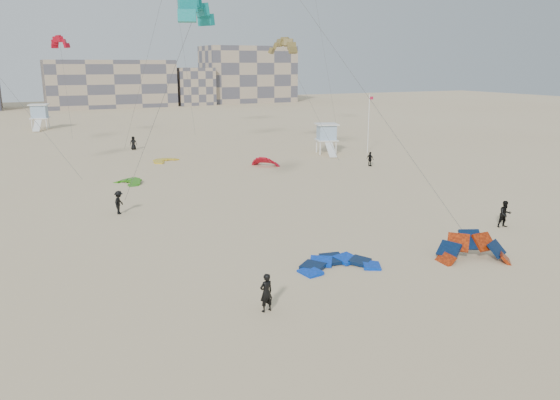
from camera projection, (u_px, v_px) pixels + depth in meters
name	position (u px, v px, depth m)	size (l,w,h in m)	color
ground	(320.00, 297.00, 26.46)	(320.00, 320.00, 0.00)	beige
kite_ground_blue	(338.00, 267.00, 30.34)	(4.17, 4.35, 0.66)	#083DF7
kite_ground_orange	(473.00, 260.00, 31.44)	(4.15, 3.43, 2.45)	#E03C0B
kite_ground_green	(129.00, 183.00, 51.60)	(2.89, 3.01, 0.79)	#328E14
kite_ground_red_far	(266.00, 166.00, 60.55)	(2.99, 2.69, 1.66)	red
kite_ground_yellow	(165.00, 161.00, 63.24)	(3.10, 3.26, 0.40)	yellow
kitesurfer_main	(266.00, 293.00, 24.74)	(0.67, 0.44, 1.83)	black
kitesurfer_b	(505.00, 214.00, 37.58)	(0.91, 0.71, 1.87)	black
kitesurfer_c	(119.00, 202.00, 40.92)	(1.15, 0.66, 1.78)	black
kitesurfer_d	(370.00, 159.00, 60.13)	(0.94, 0.39, 1.60)	black
kitesurfer_e	(133.00, 143.00, 71.63)	(0.87, 0.57, 1.78)	black
kitesurfer_f	(332.00, 133.00, 82.72)	(1.56, 0.50, 1.68)	black
kite_fly_teal_a	(196.00, 11.00, 35.55)	(7.26, 7.66, 14.62)	teal
kite_fly_olive	(283.00, 47.00, 66.77)	(5.16, 15.98, 13.54)	olive
kite_fly_red	(60.00, 43.00, 73.58)	(4.22, 4.35, 13.84)	red
lifeguard_tower_near	(327.00, 139.00, 68.50)	(3.31, 5.51, 3.76)	white
lifeguard_tower_far	(40.00, 117.00, 93.75)	(3.66, 6.25, 4.32)	white
flagpole	(369.00, 123.00, 68.11)	(0.60, 0.09, 7.35)	white
condo_mid	(110.00, 84.00, 143.11)	(32.00, 16.00, 12.00)	tan
condo_east	(248.00, 74.00, 161.02)	(26.00, 14.00, 16.00)	tan
condo_fill_right	(193.00, 86.00, 150.75)	(10.00, 10.00, 10.00)	tan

